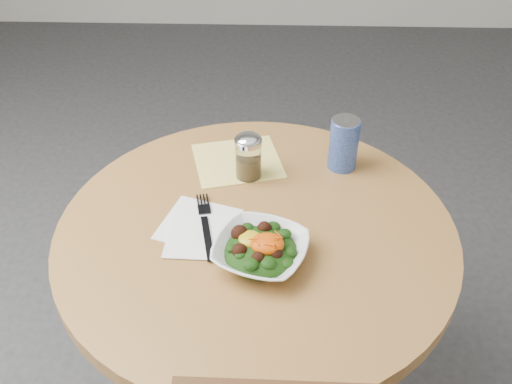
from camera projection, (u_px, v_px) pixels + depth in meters
table at (256, 286)px, 1.40m from camera, size 0.90×0.90×0.75m
cloth_napkin at (238, 161)px, 1.48m from camera, size 0.26×0.24×0.00m
paper_napkins at (201, 229)px, 1.27m from camera, size 0.20×0.22×0.00m
salad_bowl at (261, 250)px, 1.18m from camera, size 0.24×0.24×0.07m
fork at (206, 223)px, 1.28m from camera, size 0.06×0.22×0.00m
spice_shaker at (248, 157)px, 1.39m from camera, size 0.07×0.07×0.12m
beverage_can at (344, 144)px, 1.42m from camera, size 0.07×0.07×0.14m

